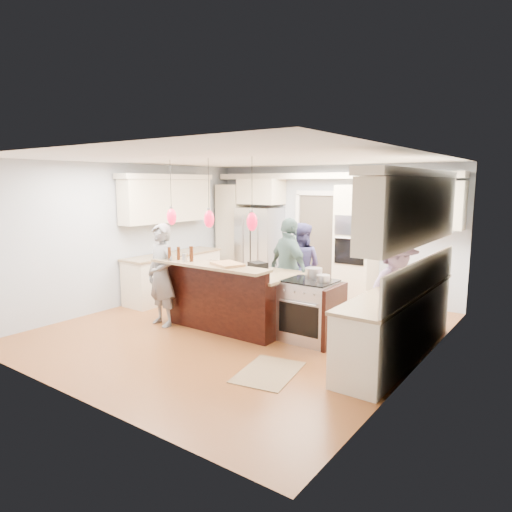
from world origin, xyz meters
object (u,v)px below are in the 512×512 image
Objects in this scene: person_bar_end at (162,275)px; island_range at (311,311)px; refrigerator at (260,248)px; person_far_left at (300,267)px; kitchen_island at (234,297)px.

island_range is at bearing 25.82° from person_bar_end.
refrigerator is 1.96× the size of island_range.
person_bar_end is (-2.37, -0.76, 0.39)m from island_range.
person_bar_end is (0.34, -3.26, -0.06)m from refrigerator.
person_far_left reaches higher than island_range.
person_far_left is (-0.97, 1.33, 0.36)m from island_range.
kitchen_island is (1.30, -2.57, -0.41)m from refrigerator.
island_range is (1.41, 0.08, -0.03)m from kitchen_island.
refrigerator is 1.11× the size of person_far_left.
kitchen_island is at bearing -176.90° from island_range.
refrigerator is 0.86× the size of kitchen_island.
person_far_left reaches higher than kitchen_island.
person_bar_end is (-0.96, -0.69, 0.36)m from kitchen_island.
island_range is 2.52m from person_bar_end.
person_bar_end is at bearing -162.11° from island_range.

